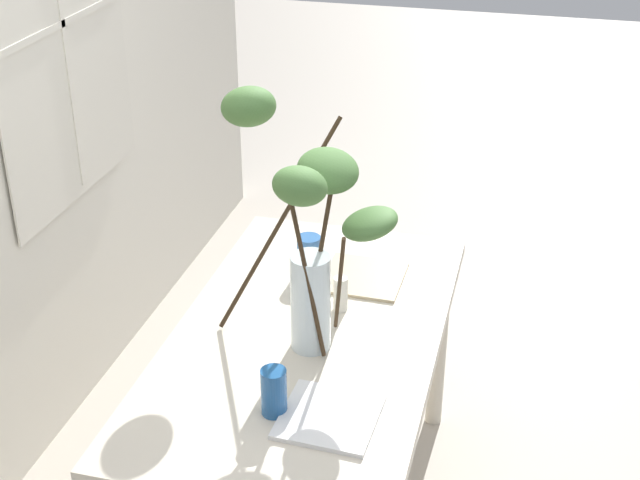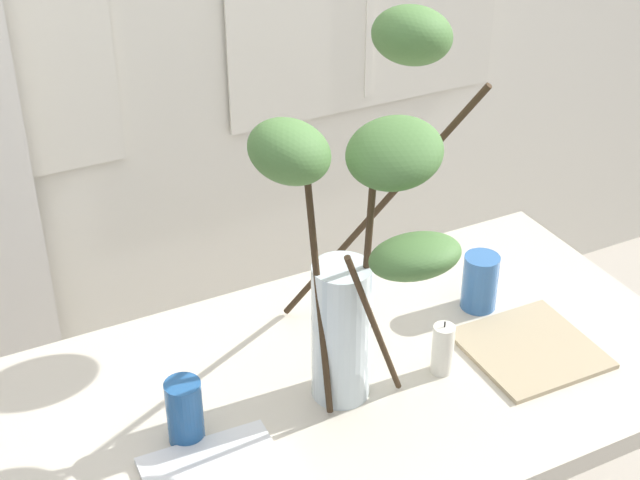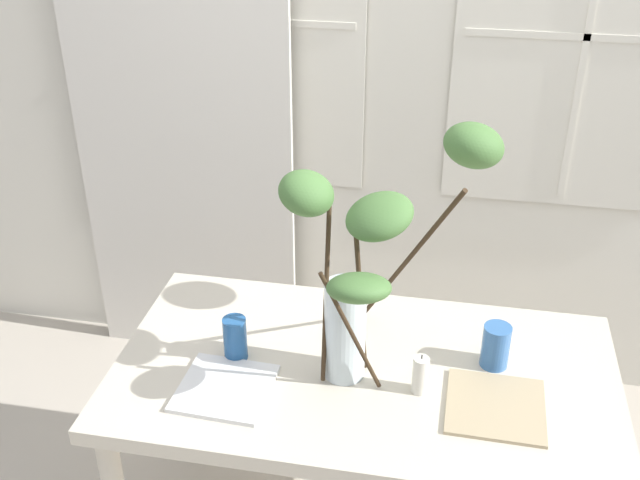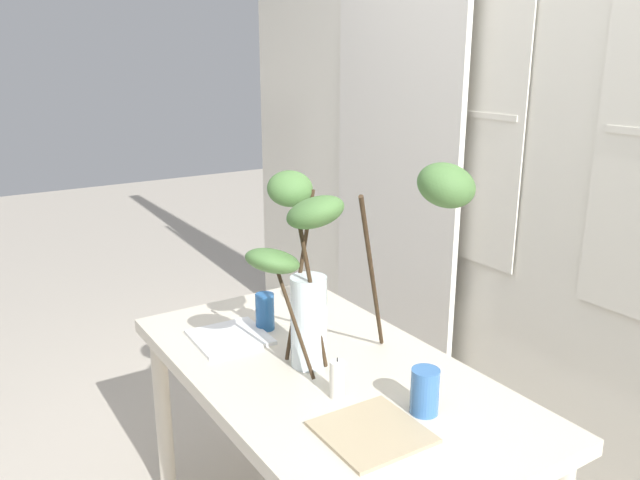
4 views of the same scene
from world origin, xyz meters
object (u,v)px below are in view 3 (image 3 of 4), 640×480
Objects in this scene: vase_with_branches at (377,248)px; plate_square_right at (495,406)px; plate_square_left at (225,388)px; pillar_candle at (420,375)px; drinking_glass_blue_left at (235,339)px; drinking_glass_blue_right at (496,346)px; dining_table at (364,393)px.

plate_square_right is (0.34, -0.10, -0.38)m from vase_with_branches.
plate_square_left is 1.98× the size of pillar_candle.
drinking_glass_blue_left is at bearing 174.68° from pillar_candle.
pillar_candle is at bearing -142.20° from drinking_glass_blue_right.
drinking_glass_blue_left is at bearing -171.81° from drinking_glass_blue_right.
drinking_glass_blue_right reaches higher than dining_table.
drinking_glass_blue_right is at bearing 13.30° from vase_with_branches.
drinking_glass_blue_right reaches higher than pillar_candle.
plate_square_left is 0.95× the size of plate_square_right.
drinking_glass_blue_left is 0.15m from plate_square_left.
plate_square_right is (0.72, -0.08, -0.06)m from drinking_glass_blue_left.
dining_table is at bearing 165.18° from plate_square_right.
pillar_candle is at bearing -22.65° from dining_table.
drinking_glass_blue_left is at bearing -176.35° from vase_with_branches.
plate_square_left reaches higher than dining_table.
dining_table is 10.68× the size of drinking_glass_blue_left.
plate_square_right is at bearing -16.82° from vase_with_branches.
plate_square_right is (0.35, -0.09, 0.09)m from dining_table.
plate_square_left is (-0.35, -0.16, 0.09)m from dining_table.
dining_table is 0.39m from drinking_glass_blue_right.
plate_square_right is at bearing -8.26° from pillar_candle.
drinking_glass_blue_left is at bearing 173.87° from plate_square_right.
dining_table is 0.39m from drinking_glass_blue_left.
dining_table is 0.47m from vase_with_branches.
pillar_candle is (0.14, -0.07, -0.33)m from vase_with_branches.
vase_with_branches is 5.15× the size of drinking_glass_blue_left.
plate_square_left is (-0.37, -0.17, -0.38)m from vase_with_branches.
vase_with_branches is 0.52m from plate_square_right.
drinking_glass_blue_right is (0.33, 0.08, -0.32)m from vase_with_branches.
drinking_glass_blue_right reaches higher than plate_square_right.
drinking_glass_blue_right is 0.19m from plate_square_right.
plate_square_right is at bearing -14.82° from dining_table.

